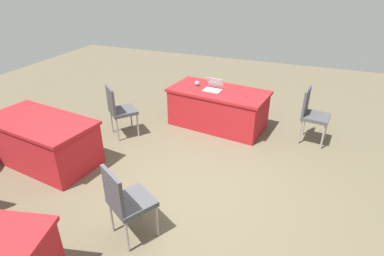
% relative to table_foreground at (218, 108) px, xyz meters
% --- Properties ---
extents(ground_plane, '(14.40, 14.40, 0.00)m').
position_rel_table_foreground_xyz_m(ground_plane, '(-0.34, 2.18, -0.37)').
color(ground_plane, brown).
extents(table_foreground, '(1.95, 1.16, 0.74)m').
position_rel_table_foreground_xyz_m(table_foreground, '(0.00, 0.00, 0.00)').
color(table_foreground, '#AD1E23').
rests_on(table_foreground, ground).
extents(table_mid_left, '(1.85, 1.11, 0.74)m').
position_rel_table_foreground_xyz_m(table_mid_left, '(2.18, 2.23, -0.00)').
color(table_mid_left, '#AD1E23').
rests_on(table_mid_left, ground).
extents(chair_tucked_left, '(0.49, 0.49, 0.97)m').
position_rel_table_foreground_xyz_m(chair_tucked_left, '(-1.70, -0.00, 0.19)').
color(chair_tucked_left, '#9E9993').
rests_on(chair_tucked_left, ground).
extents(chair_tucked_right, '(0.60, 0.60, 0.95)m').
position_rel_table_foreground_xyz_m(chair_tucked_right, '(0.10, 3.11, 0.17)').
color(chair_tucked_right, '#9E9993').
rests_on(chair_tucked_right, ground).
extents(chair_aisle, '(0.62, 0.62, 0.95)m').
position_rel_table_foreground_xyz_m(chair_aisle, '(1.55, 1.03, 0.17)').
color(chair_aisle, '#9E9993').
rests_on(chair_aisle, ground).
extents(laptop_silver, '(0.34, 0.32, 0.21)m').
position_rel_table_foreground_xyz_m(laptop_silver, '(0.10, 0.03, 0.41)').
color(laptop_silver, silver).
rests_on(laptop_silver, table_foreground).
extents(yarn_ball, '(0.10, 0.10, 0.10)m').
position_rel_table_foreground_xyz_m(yarn_ball, '(0.46, -0.08, 0.42)').
color(yarn_ball, gray).
rests_on(yarn_ball, table_foreground).
extents(scissors_red, '(0.16, 0.15, 0.01)m').
position_rel_table_foreground_xyz_m(scissors_red, '(-0.51, 0.10, 0.37)').
color(scissors_red, red).
rests_on(scissors_red, table_foreground).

